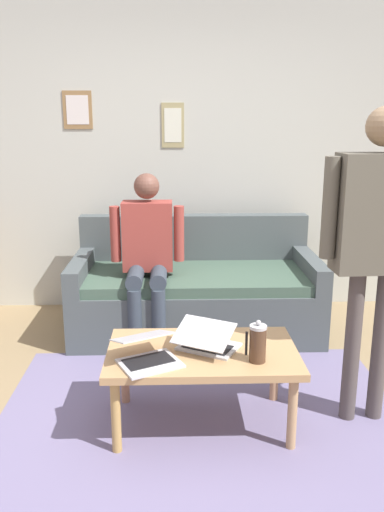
% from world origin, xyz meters
% --- Properties ---
extents(ground_plane, '(7.68, 7.68, 0.00)m').
position_xyz_m(ground_plane, '(0.00, 0.00, 0.00)').
color(ground_plane, '#907854').
extents(area_rug, '(2.33, 2.08, 0.01)m').
position_xyz_m(area_rug, '(-0.06, -0.06, 0.00)').
color(area_rug, slate).
rests_on(area_rug, ground_plane).
extents(back_wall, '(7.04, 0.11, 2.70)m').
position_xyz_m(back_wall, '(0.00, -2.20, 1.35)').
color(back_wall, '#B8BAAF').
rests_on(back_wall, ground_plane).
extents(couch, '(1.92, 0.92, 0.88)m').
position_xyz_m(couch, '(-0.07, -1.55, 0.30)').
color(couch, '#475051').
rests_on(couch, ground_plane).
extents(coffee_table, '(1.03, 0.62, 0.45)m').
position_xyz_m(coffee_table, '(-0.06, -0.16, 0.40)').
color(coffee_table, tan).
rests_on(coffee_table, ground_plane).
extents(laptop_left, '(0.41, 0.40, 0.16)m').
position_xyz_m(laptop_left, '(-0.08, -0.16, 0.49)').
color(laptop_left, silver).
rests_on(laptop_left, coffee_table).
extents(laptop_center, '(0.40, 0.41, 0.16)m').
position_xyz_m(laptop_center, '(0.23, -0.02, 0.50)').
color(laptop_center, silver).
rests_on(laptop_center, coffee_table).
extents(french_press, '(0.11, 0.09, 0.23)m').
position_xyz_m(french_press, '(-0.33, -0.01, 0.55)').
color(french_press, '#4C3323').
rests_on(french_press, coffee_table).
extents(person_standing, '(0.60, 0.21, 1.73)m').
position_xyz_m(person_standing, '(-0.97, -0.20, 1.11)').
color(person_standing, '#4D4442').
rests_on(person_standing, ground_plane).
extents(person_seated, '(0.55, 0.51, 1.28)m').
position_xyz_m(person_seated, '(0.29, -1.33, 0.73)').
color(person_seated, '#343D48').
rests_on(person_seated, ground_plane).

